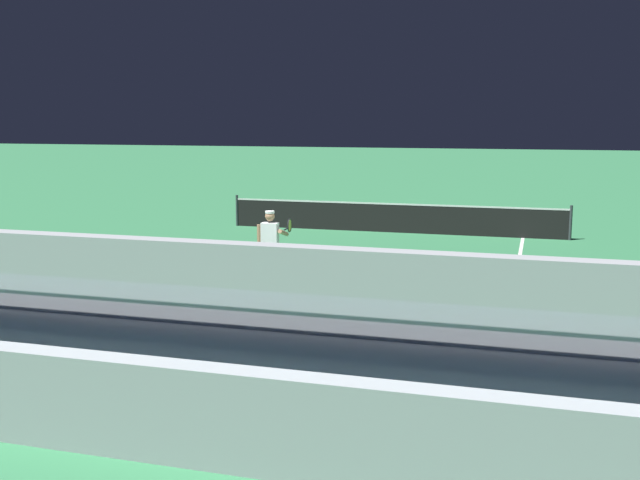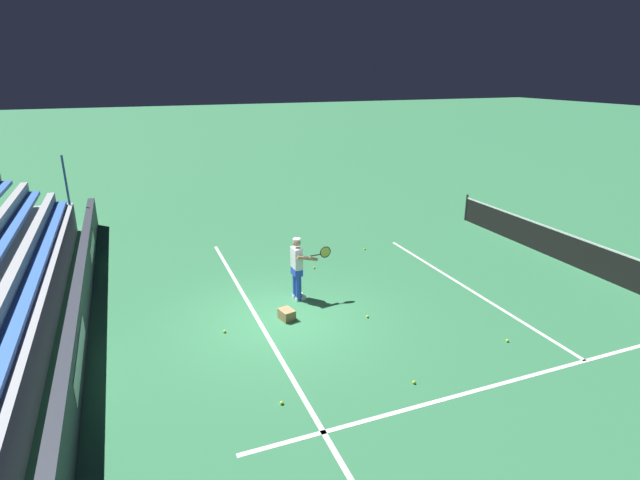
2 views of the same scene
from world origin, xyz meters
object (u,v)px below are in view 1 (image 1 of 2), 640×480
tennis_ball_midcourt (218,254)px  tennis_player (271,248)px  tennis_ball_stray_back (482,292)px  tennis_ball_far_left (192,265)px  tennis_ball_far_right (286,316)px  tennis_ball_near_player (467,266)px  tennis_ball_toward_net (452,322)px  tennis_ball_on_baseline (216,272)px  tennis_net (393,217)px  ball_box_cardboard (306,292)px  tennis_ball_by_box (359,280)px

tennis_ball_midcourt → tennis_player: bearing=-50.5°
tennis_ball_stray_back → tennis_ball_far_left: same height
tennis_ball_far_right → tennis_ball_far_left: 5.63m
tennis_player → tennis_ball_near_player: bearing=43.4°
tennis_ball_far_left → tennis_ball_toward_net: bearing=-27.4°
tennis_ball_on_baseline → tennis_net: tennis_net is taller
tennis_ball_near_player → tennis_ball_toward_net: size_ratio=1.00×
tennis_ball_near_player → ball_box_cardboard: bearing=-123.6°
tennis_player → tennis_ball_stray_back: 4.64m
tennis_ball_on_baseline → tennis_ball_far_left: bearing=145.3°
tennis_ball_near_player → tennis_ball_by_box: bearing=-132.3°
tennis_ball_near_player → tennis_net: 5.91m
tennis_ball_toward_net → tennis_ball_far_left: same height
tennis_player → tennis_ball_by_box: tennis_player is taller
tennis_ball_by_box → tennis_ball_far_left: bearing=172.5°
tennis_ball_on_baseline → tennis_ball_midcourt: 2.42m
tennis_ball_near_player → tennis_net: (-2.88, 5.14, 0.46)m
tennis_player → tennis_ball_by_box: bearing=36.6°
tennis_ball_by_box → tennis_ball_toward_net: size_ratio=1.00×
tennis_ball_by_box → tennis_ball_toward_net: (2.46, -3.01, 0.00)m
tennis_ball_toward_net → tennis_ball_far_left: (-6.94, 3.59, 0.00)m
tennis_player → tennis_ball_far_right: bearing=-63.4°
tennis_ball_stray_back → tennis_ball_by_box: 2.83m
tennis_net → tennis_ball_far_left: bearing=-118.6°
tennis_ball_toward_net → tennis_player: bearing=156.9°
tennis_player → tennis_ball_midcourt: (-2.79, 3.38, -0.86)m
tennis_ball_stray_back → tennis_ball_toward_net: bearing=-97.5°
tennis_ball_by_box → tennis_ball_far_right: same height
tennis_player → tennis_ball_far_left: size_ratio=25.98×
tennis_player → tennis_ball_by_box: 2.26m
tennis_ball_near_player → tennis_ball_toward_net: (0.25, -5.44, 0.00)m
tennis_ball_on_baseline → tennis_ball_toward_net: same height
tennis_ball_toward_net → tennis_ball_midcourt: same height
ball_box_cardboard → tennis_ball_on_baseline: 3.37m
tennis_ball_by_box → tennis_ball_far_left: size_ratio=1.00×
tennis_ball_far_left → tennis_ball_on_baseline: bearing=-34.7°
tennis_ball_stray_back → tennis_net: (-3.47, 7.96, 0.46)m
ball_box_cardboard → tennis_ball_toward_net: ball_box_cardboard is taller
tennis_ball_far_right → ball_box_cardboard: bearing=93.7°
tennis_ball_by_box → tennis_ball_far_right: (-0.56, -3.46, 0.00)m
tennis_ball_toward_net → tennis_net: tennis_net is taller
tennis_ball_stray_back → tennis_ball_on_baseline: same height
tennis_ball_on_baseline → tennis_ball_far_right: bearing=-48.9°
tennis_ball_by_box → tennis_net: size_ratio=0.01×
tennis_ball_by_box → tennis_ball_far_right: size_ratio=1.00×
tennis_ball_midcourt → tennis_net: (3.80, 5.44, 0.46)m
tennis_ball_by_box → tennis_net: bearing=95.0°
tennis_ball_by_box → tennis_ball_far_right: 3.51m
tennis_ball_midcourt → ball_box_cardboard: bearing=-46.7°
tennis_ball_far_left → tennis_net: 7.97m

